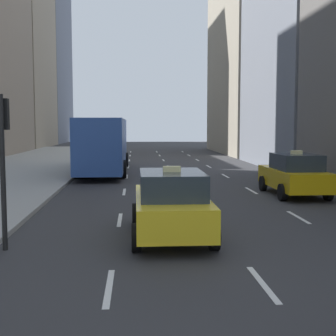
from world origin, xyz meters
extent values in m
cube|color=#9E9E99|center=(-7.00, 27.00, 0.07)|extent=(8.00, 66.00, 0.15)
cube|color=white|center=(-0.20, 8.00, 0.01)|extent=(0.12, 2.00, 0.01)
cube|color=white|center=(-0.20, 14.00, 0.01)|extent=(0.12, 2.00, 0.01)
cube|color=white|center=(-0.20, 20.00, 0.01)|extent=(0.12, 2.00, 0.01)
cube|color=white|center=(-0.20, 26.00, 0.01)|extent=(0.12, 2.00, 0.01)
cube|color=white|center=(-0.20, 32.00, 0.01)|extent=(0.12, 2.00, 0.01)
cube|color=white|center=(-0.20, 38.00, 0.01)|extent=(0.12, 2.00, 0.01)
cube|color=white|center=(-0.20, 44.00, 0.01)|extent=(0.12, 2.00, 0.01)
cube|color=white|center=(-0.20, 50.00, 0.01)|extent=(0.12, 2.00, 0.01)
cube|color=white|center=(2.60, 8.00, 0.01)|extent=(0.12, 2.00, 0.01)
cube|color=white|center=(2.60, 14.00, 0.01)|extent=(0.12, 2.00, 0.01)
cube|color=white|center=(2.60, 20.00, 0.01)|extent=(0.12, 2.00, 0.01)
cube|color=white|center=(2.60, 26.00, 0.01)|extent=(0.12, 2.00, 0.01)
cube|color=white|center=(2.60, 32.00, 0.01)|extent=(0.12, 2.00, 0.01)
cube|color=white|center=(2.60, 38.00, 0.01)|extent=(0.12, 2.00, 0.01)
cube|color=white|center=(2.60, 44.00, 0.01)|extent=(0.12, 2.00, 0.01)
cube|color=white|center=(2.60, 50.00, 0.01)|extent=(0.12, 2.00, 0.01)
cube|color=white|center=(5.40, 14.00, 0.01)|extent=(0.12, 2.00, 0.01)
cube|color=white|center=(5.40, 20.00, 0.01)|extent=(0.12, 2.00, 0.01)
cube|color=white|center=(5.40, 26.00, 0.01)|extent=(0.12, 2.00, 0.01)
cube|color=white|center=(5.40, 32.00, 0.01)|extent=(0.12, 2.00, 0.01)
cube|color=white|center=(5.40, 38.00, 0.01)|extent=(0.12, 2.00, 0.01)
cube|color=white|center=(5.40, 44.00, 0.01)|extent=(0.12, 2.00, 0.01)
cube|color=white|center=(5.40, 50.00, 0.01)|extent=(0.12, 2.00, 0.01)
cube|color=gray|center=(-14.00, 61.83, 16.61)|extent=(6.00, 15.52, 33.23)
cube|color=slate|center=(-14.00, 78.45, 18.91)|extent=(6.00, 17.30, 37.81)
cube|color=gray|center=(12.00, 31.68, 11.11)|extent=(6.00, 13.31, 22.23)
cube|color=#A89E89|center=(12.00, 47.70, 9.60)|extent=(6.00, 17.02, 19.19)
cube|color=yellow|center=(1.20, 11.74, 0.71)|extent=(1.80, 4.40, 0.76)
cube|color=#28333D|center=(1.20, 11.47, 1.41)|extent=(1.58, 2.29, 0.64)
cube|color=#F2E599|center=(1.20, 11.47, 1.80)|extent=(0.44, 0.20, 0.14)
cylinder|color=black|center=(0.30, 13.10, 0.33)|extent=(0.22, 0.66, 0.66)
cylinder|color=black|center=(2.10, 13.10, 0.33)|extent=(0.22, 0.66, 0.66)
cylinder|color=black|center=(0.30, 10.37, 0.33)|extent=(0.22, 0.66, 0.66)
cylinder|color=black|center=(2.10, 10.37, 0.33)|extent=(0.22, 0.66, 0.66)
cube|color=yellow|center=(6.80, 18.55, 0.71)|extent=(1.80, 4.40, 0.76)
cube|color=#28333D|center=(6.80, 18.29, 1.41)|extent=(1.58, 2.29, 0.64)
cube|color=#F2E599|center=(6.80, 18.29, 1.80)|extent=(0.44, 0.20, 0.14)
cylinder|color=black|center=(5.90, 19.92, 0.33)|extent=(0.22, 0.66, 0.66)
cylinder|color=black|center=(7.70, 19.92, 0.33)|extent=(0.22, 0.66, 0.66)
cylinder|color=black|center=(5.90, 17.19, 0.33)|extent=(0.22, 0.66, 0.66)
cylinder|color=black|center=(7.70, 17.19, 0.33)|extent=(0.22, 0.66, 0.66)
cube|color=#2D519E|center=(-1.60, 28.43, 1.80)|extent=(2.50, 11.60, 2.90)
cube|color=#28333D|center=(-1.60, 34.18, 2.15)|extent=(2.30, 0.12, 1.40)
cube|color=#28333D|center=(-2.81, 28.43, 2.15)|extent=(0.08, 9.86, 1.10)
cube|color=yellow|center=(-1.60, 34.18, 3.05)|extent=(1.50, 0.10, 0.36)
cylinder|color=black|center=(-2.85, 32.03, 0.50)|extent=(0.30, 1.00, 1.00)
cylinder|color=black|center=(-0.35, 32.03, 0.50)|extent=(0.30, 1.00, 1.00)
cylinder|color=black|center=(-2.85, 25.24, 0.50)|extent=(0.30, 1.00, 1.00)
cylinder|color=black|center=(-0.35, 25.24, 0.50)|extent=(0.30, 1.00, 1.00)
cylinder|color=black|center=(-2.75, 10.72, 1.80)|extent=(0.12, 0.12, 3.60)
cube|color=black|center=(-2.75, 10.90, 3.15)|extent=(0.24, 0.20, 0.72)
sphere|color=red|center=(-2.75, 11.01, 3.38)|extent=(0.14, 0.14, 0.14)
sphere|color=#4C3F14|center=(-2.75, 11.01, 3.15)|extent=(0.14, 0.14, 0.14)
sphere|color=#198C2D|center=(-2.75, 11.01, 2.92)|extent=(0.14, 0.14, 0.14)
camera|label=1|loc=(0.28, -0.18, 2.91)|focal=50.00mm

